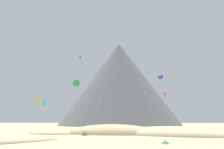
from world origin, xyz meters
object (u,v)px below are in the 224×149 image
kite_cyan_low (44,105)px  kite_teal_high (80,58)px  bush_far_left (165,142)px  kite_green_mid (76,83)px  kite_red_low (165,95)px  bush_mid_center (84,133)px  kite_orange_mid (159,87)px  bush_low_patch (39,130)px  kite_pink_low (145,94)px  kite_indigo_mid (161,77)px  kite_gold_low (38,100)px  rock_massif (119,85)px  bush_scatter_east (113,132)px

kite_cyan_low → kite_teal_high: kite_teal_high is taller
bush_far_left → kite_green_mid: 39.87m
kite_red_low → kite_green_mid: (-31.17, -28.06, 0.37)m
bush_mid_center → kite_teal_high: 39.47m
kite_orange_mid → kite_green_mid: (-26.66, -12.30, -0.51)m
kite_teal_high → kite_green_mid: (2.00, -11.79, -11.89)m
bush_low_patch → kite_cyan_low: kite_cyan_low is taller
kite_red_low → kite_orange_mid: kite_orange_mid is taller
kite_pink_low → kite_indigo_mid: (3.87, -7.28, 3.94)m
kite_indigo_mid → kite_gold_low: size_ratio=0.41×
kite_pink_low → rock_massif: bearing=-176.7°
bush_low_patch → kite_cyan_low: size_ratio=0.42×
rock_massif → kite_indigo_mid: (15.32, -70.95, -9.95)m
bush_mid_center → kite_red_low: (24.53, 45.13, 13.26)m
bush_low_patch → kite_pink_low: 32.34m
bush_scatter_east → kite_cyan_low: bearing=165.3°
bush_mid_center → kite_gold_low: kite_gold_low is taller
bush_far_left → bush_mid_center: bearing=135.2°
bush_low_patch → kite_pink_low: bearing=22.9°
kite_green_mid → kite_teal_high: bearing=-92.2°
bush_low_patch → kite_indigo_mid: (32.01, 4.62, 14.54)m
kite_orange_mid → bush_low_patch: bearing=114.0°
kite_orange_mid → kite_indigo_mid: (-1.75, -15.46, 0.46)m
bush_low_patch → bush_scatter_east: size_ratio=0.95×
kite_red_low → kite_indigo_mid: (-6.26, -31.22, 1.33)m
kite_pink_low → kite_indigo_mid: bearing=21.1°
kite_teal_high → kite_pink_low: 28.47m
rock_massif → kite_teal_high: rock_massif is taller
kite_indigo_mid → bush_mid_center: bearing=-134.7°
kite_teal_high → kite_gold_low: kite_teal_high is taller
kite_pink_low → kite_red_low: bearing=150.2°
kite_red_low → kite_pink_low: bearing=-86.3°
kite_red_low → kite_teal_high: 38.92m
bush_mid_center → kite_pink_low: size_ratio=0.24×
kite_teal_high → kite_orange_mid: size_ratio=2.74×
kite_red_low → kite_green_mid: bearing=-111.4°
bush_mid_center → kite_orange_mid: kite_orange_mid is taller
kite_teal_high → kite_green_mid: size_ratio=1.15×
kite_indigo_mid → bush_far_left: bearing=-90.4°
bush_scatter_east → kite_pink_low: bearing=54.9°
rock_massif → kite_gold_low: 70.89m
bush_far_left → kite_pink_low: size_ratio=0.21×
bush_mid_center → kite_teal_high: size_ratio=0.56×
bush_low_patch → kite_gold_low: (-5.57, 10.09, 8.96)m
bush_far_left → rock_massif: rock_massif is taller
bush_low_patch → bush_far_left: (27.85, -23.32, -0.26)m
kite_cyan_low → kite_gold_low: size_ratio=1.14×
rock_massif → kite_pink_low: size_ratio=16.16×
rock_massif → kite_orange_mid: size_ratio=100.69×
bush_low_patch → rock_massif: bearing=77.5°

